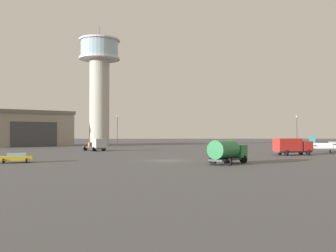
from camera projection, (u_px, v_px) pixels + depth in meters
ground_plane at (167, 161)px, 53.03m from camera, size 400.00×400.00×0.00m
control_tower at (99, 78)px, 113.41m from camera, size 12.25×12.25×36.19m
hangar at (26, 129)px, 111.69m from camera, size 30.12×28.78×10.33m
airplane_white at (331, 145)px, 74.08m from camera, size 8.10×10.21×3.09m
truck_flatbed_silver at (97, 145)px, 80.92m from camera, size 5.95×6.83×2.66m
truck_fuel_tanker_green at (227, 151)px, 47.04m from camera, size 5.75×6.42×3.02m
truck_box_red at (292, 146)px, 65.78m from camera, size 7.10×4.20×2.94m
car_yellow at (16, 157)px, 49.12m from camera, size 4.54×3.09×1.37m
car_orange at (297, 146)px, 88.62m from camera, size 3.57×4.60×1.37m
light_post_west at (297, 129)px, 96.46m from camera, size 0.44×0.44×8.31m
light_post_north at (117, 128)px, 107.25m from camera, size 0.44×0.44×8.96m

